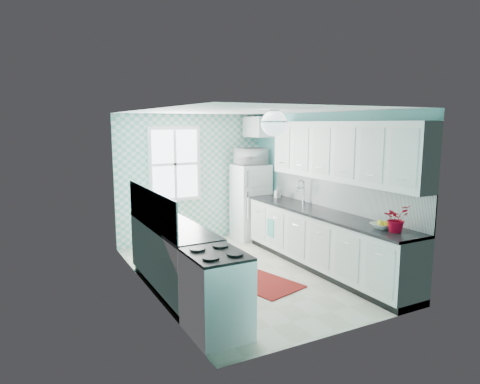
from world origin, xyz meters
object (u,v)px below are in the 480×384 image
sink (295,204)px  fruit_bowl (383,226)px  ceiling_light (274,123)px  fridge (251,202)px  potted_plant (396,218)px  microwave (251,156)px  stove (216,292)px

sink → fruit_bowl: sink is taller
ceiling_light → fridge: size_ratio=0.23×
ceiling_light → potted_plant: size_ratio=0.98×
ceiling_light → potted_plant: 2.00m
fridge → potted_plant: fridge is taller
sink → potted_plant: 2.24m
microwave → ceiling_light: bearing=70.5°
ceiling_light → stove: bearing=-148.0°
fridge → sink: 1.42m
microwave → stove: bearing=59.0°
fridge → potted_plant: 3.66m
fridge → potted_plant: (0.09, -3.64, 0.36)m
sink → microwave: bearing=95.9°
ceiling_light → microwave: (1.11, 2.59, -0.65)m
sink → ceiling_light: bearing=-133.3°
stove → fridge: bearing=57.6°
fridge → microwave: (0.00, 0.00, 0.92)m
stove → sink: 3.12m
ceiling_light → fruit_bowl: size_ratio=1.18×
fruit_bowl → potted_plant: size_ratio=0.84×
sink → potted_plant: (-0.00, -2.23, 0.19)m
sink → fruit_bowl: bearing=-88.0°
potted_plant → microwave: 3.68m
stove → microwave: 4.23m
fruit_bowl → microwave: microwave is taller
sink → microwave: size_ratio=0.90×
ceiling_light → potted_plant: bearing=-41.0°
fruit_bowl → ceiling_light: bearing=145.4°
fridge → fruit_bowl: fridge is taller
fridge → stove: (-2.31, -3.34, -0.27)m
potted_plant → fruit_bowl: bearing=90.0°
stove → fruit_bowl: bearing=0.4°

